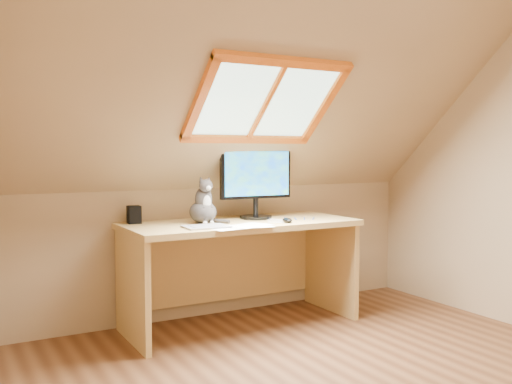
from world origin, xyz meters
TOP-DOWN VIEW (x-y plane):
  - room_shell at (0.00, -0.09)m, footprint 3.52×3.52m
  - desk at (-0.01, 1.45)m, footprint 1.70×0.74m
  - monitor at (0.16, 1.46)m, footprint 0.58×0.24m
  - cat at (-0.30, 1.40)m, footprint 0.19×0.23m
  - desk_speaker at (-0.73, 1.63)m, footprint 0.09×0.09m
  - graphics_tablet at (-0.38, 1.18)m, footprint 0.30×0.23m
  - mouse at (0.24, 1.14)m, footprint 0.08×0.12m
  - papers at (-0.16, 1.12)m, footprint 0.35×0.30m
  - cables at (0.35, 1.26)m, footprint 0.51×0.26m

SIDE VIEW (x-z plane):
  - desk at x=-0.01m, z-range 0.16..0.93m
  - papers at x=-0.16m, z-range 0.77..0.78m
  - cables at x=0.35m, z-range 0.77..0.78m
  - graphics_tablet at x=-0.38m, z-range 0.77..0.79m
  - mouse at x=0.24m, z-range 0.77..0.81m
  - desk_speaker at x=-0.73m, z-range 0.77..0.90m
  - cat at x=-0.30m, z-range 0.73..1.07m
  - monitor at x=0.16m, z-range 0.81..1.35m
  - room_shell at x=0.00m, z-range 0.23..2.64m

